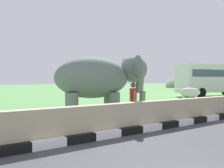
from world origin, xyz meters
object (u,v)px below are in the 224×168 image
object	(u,v)px
cow_near	(189,93)
elephant	(101,79)
person_handler	(133,99)
bus_white	(214,78)

from	to	relation	value
cow_near	elephant	bearing A→B (deg)	-165.17
elephant	cow_near	size ratio (longest dim) A/B	2.16
person_handler	cow_near	world-z (taller)	person_handler
person_handler	cow_near	size ratio (longest dim) A/B	0.88
person_handler	elephant	bearing A→B (deg)	167.85
elephant	person_handler	world-z (taller)	elephant
bus_white	cow_near	distance (m)	11.19
person_handler	bus_white	bearing A→B (deg)	21.37
bus_white	cow_near	size ratio (longest dim) A/B	4.96
elephant	person_handler	xyz separation A→B (m)	(1.51, -0.33, -0.89)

